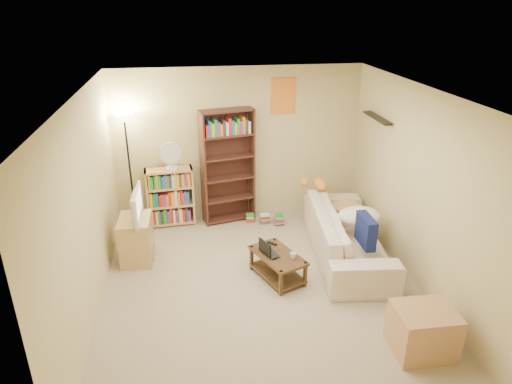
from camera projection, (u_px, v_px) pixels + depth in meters
room at (263, 170)px, 5.26m from camera, size 4.50×4.54×2.52m
sofa at (347, 234)px, 6.54m from camera, size 2.52×1.42×0.68m
navy_pillow at (366, 231)px, 5.96m from camera, size 0.14×0.45×0.40m
cream_blanket at (359, 217)px, 6.50m from camera, size 0.62×0.45×0.27m
tabby_cat at (317, 183)px, 7.18m from camera, size 0.54×0.24×0.18m
coffee_table at (278, 263)px, 6.03m from camera, size 0.72×0.91×0.36m
laptop at (272, 251)px, 6.02m from camera, size 0.50×0.46×0.03m
laptop_screen at (265, 248)px, 5.92m from camera, size 0.11×0.25×0.18m
mug at (293, 256)px, 5.86m from camera, size 0.17×0.17×0.08m
tv_remote at (272, 243)px, 6.22m from camera, size 0.13×0.14×0.02m
tv_stand at (136, 239)px, 6.42m from camera, size 0.44×0.61×0.64m
television at (132, 205)px, 6.21m from camera, size 0.74×0.13×0.42m
tall_bookshelf at (228, 164)px, 7.33m from camera, size 0.89×0.45×1.88m
short_bookshelf at (170, 197)px, 7.39m from camera, size 0.77×0.35×0.96m
desk_fan at (170, 156)px, 7.08m from camera, size 0.34×0.19×0.45m
floor_lamp at (126, 138)px, 6.89m from camera, size 0.32×0.32×1.88m
side_table at (346, 220)px, 7.14m from camera, size 0.55×0.55×0.49m
end_cabinet at (423, 331)px, 4.76m from camera, size 0.63×0.53×0.51m
book_stacks at (266, 219)px, 7.55m from camera, size 0.61×0.33×0.19m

